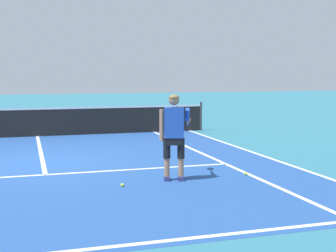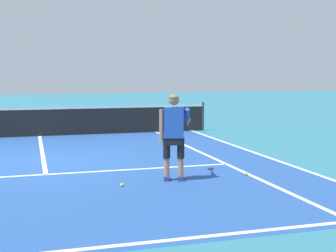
# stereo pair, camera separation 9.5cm
# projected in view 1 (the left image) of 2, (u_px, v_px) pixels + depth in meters

# --- Properties ---
(ground_plane) EXTENTS (80.00, 80.00, 0.00)m
(ground_plane) POSITION_uv_depth(u_px,v_px,m) (43.00, 163.00, 11.21)
(ground_plane) COLOR teal
(court_inner_surface) EXTENTS (10.98, 11.30, 0.00)m
(court_inner_surface) POSITION_uv_depth(u_px,v_px,m) (44.00, 166.00, 10.74)
(court_inner_surface) COLOR #234C93
(court_inner_surface) RESTS_ON ground
(line_baseline) EXTENTS (10.98, 0.10, 0.01)m
(line_baseline) POSITION_uv_depth(u_px,v_px,m) (62.00, 252.00, 5.56)
(line_baseline) COLOR white
(line_baseline) RESTS_ON ground
(line_service) EXTENTS (8.23, 0.10, 0.01)m
(line_service) POSITION_uv_depth(u_px,v_px,m) (45.00, 175.00, 9.84)
(line_service) COLOR white
(line_service) RESTS_ON ground
(line_centre_service) EXTENTS (0.10, 6.40, 0.01)m
(line_centre_service) POSITION_uv_depth(u_px,v_px,m) (40.00, 151.00, 12.88)
(line_centre_service) COLOR white
(line_centre_service) RESTS_ON ground
(line_singles_right) EXTENTS (0.10, 10.90, 0.01)m
(line_singles_right) POSITION_uv_depth(u_px,v_px,m) (210.00, 157.00, 11.93)
(line_singles_right) COLOR white
(line_singles_right) RESTS_ON ground
(line_doubles_right) EXTENTS (0.10, 10.90, 0.01)m
(line_doubles_right) POSITION_uv_depth(u_px,v_px,m) (259.00, 154.00, 12.33)
(line_doubles_right) COLOR white
(line_doubles_right) RESTS_ON ground
(tennis_net) EXTENTS (11.96, 0.08, 1.07)m
(tennis_net) POSITION_uv_depth(u_px,v_px,m) (37.00, 122.00, 15.87)
(tennis_net) COLOR #333338
(tennis_net) RESTS_ON ground
(tennis_player) EXTENTS (0.88, 1.03, 1.71)m
(tennis_player) POSITION_uv_depth(u_px,v_px,m) (174.00, 131.00, 9.24)
(tennis_player) COLOR navy
(tennis_player) RESTS_ON ground
(tennis_ball_near_feet) EXTENTS (0.07, 0.07, 0.07)m
(tennis_ball_near_feet) POSITION_uv_depth(u_px,v_px,m) (122.00, 185.00, 8.79)
(tennis_ball_near_feet) COLOR #CCE02D
(tennis_ball_near_feet) RESTS_ON ground
(tennis_ball_by_baseline) EXTENTS (0.07, 0.07, 0.07)m
(tennis_ball_by_baseline) POSITION_uv_depth(u_px,v_px,m) (246.00, 174.00, 9.80)
(tennis_ball_by_baseline) COLOR #CCE02D
(tennis_ball_by_baseline) RESTS_ON ground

